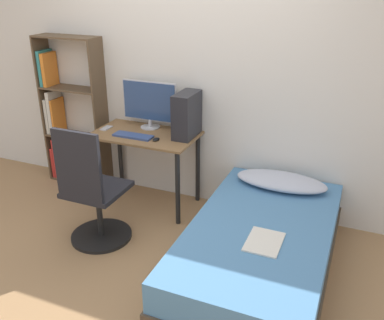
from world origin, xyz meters
The scene contains 13 objects.
ground_plane centered at (0.00, 0.00, 0.00)m, with size 14.00×14.00×0.00m, color #9E754C.
wall_back centered at (0.00, 1.33, 1.25)m, with size 8.00×0.05×2.50m.
desk centered at (-0.33, 1.02, 0.62)m, with size 1.00×0.59×0.75m.
bookshelf centered at (-1.40, 1.19, 0.75)m, with size 0.70×0.25×1.59m.
office_chair centered at (-0.41, 0.23, 0.42)m, with size 0.53×0.53×1.07m.
bed centered at (1.00, 0.36, 0.21)m, with size 1.05×1.89×0.43m.
pillow centered at (1.00, 1.05, 0.48)m, with size 0.79×0.36×0.11m.
magazine centered at (1.07, 0.15, 0.43)m, with size 0.24×0.32×0.01m.
monitor centered at (-0.37, 1.20, 1.00)m, with size 0.58×0.19×0.46m.
keyboard centered at (-0.39, 0.90, 0.76)m, with size 0.38×0.13×0.02m.
pc_tower centered at (0.06, 1.11, 0.96)m, with size 0.17×0.35×0.42m.
mouse centered at (-0.15, 0.90, 0.76)m, with size 0.06×0.09×0.02m.
phone centered at (-0.76, 1.00, 0.75)m, with size 0.07×0.14×0.01m.
Camera 1 is at (1.58, -2.36, 2.16)m, focal length 40.00 mm.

